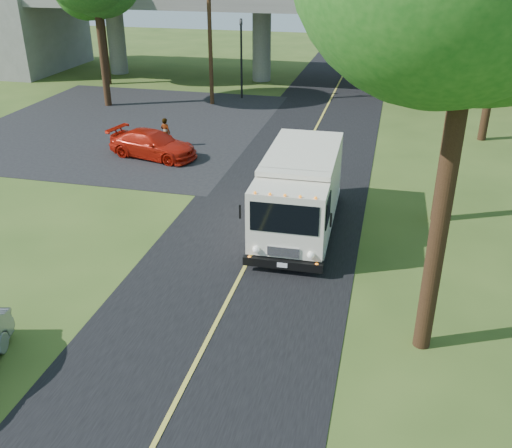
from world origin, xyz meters
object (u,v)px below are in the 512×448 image
(red_sedan, at_px, (153,144))
(traffic_signal, at_px, (241,50))
(utility_pole, at_px, (210,31))
(step_van, at_px, (299,191))
(pedestrian, at_px, (166,133))

(red_sedan, bearing_deg, traffic_signal, 7.12)
(red_sedan, bearing_deg, utility_pole, 14.14)
(traffic_signal, relative_size, step_van, 0.76)
(step_van, height_order, red_sedan, step_van)
(utility_pole, bearing_deg, step_van, -62.98)
(traffic_signal, bearing_deg, utility_pole, -126.87)
(traffic_signal, bearing_deg, red_sedan, -94.97)
(utility_pole, distance_m, step_van, 19.42)
(red_sedan, distance_m, pedestrian, 1.68)
(traffic_signal, height_order, utility_pole, utility_pole)
(step_van, xyz_separation_m, pedestrian, (-8.32, 7.95, -0.79))
(step_van, distance_m, pedestrian, 11.53)
(red_sedan, xyz_separation_m, pedestrian, (0.01, 1.67, 0.11))
(traffic_signal, xyz_separation_m, pedestrian, (-1.11, -11.14, -2.44))
(traffic_signal, bearing_deg, step_van, -69.30)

